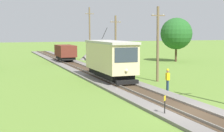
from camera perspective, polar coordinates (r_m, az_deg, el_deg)
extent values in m
plane|color=olive|center=(19.65, 13.09, -8.05)|extent=(260.00, 260.00, 0.00)
cube|color=slate|center=(19.62, 13.10, -7.80)|extent=(4.20, 120.00, 0.18)
cube|color=#423323|center=(19.60, 13.11, -7.53)|extent=(2.04, 120.00, 0.01)
cube|color=gray|center=(19.21, 11.30, -7.57)|extent=(0.07, 120.00, 0.14)
cube|color=gray|center=(19.98, 14.85, -7.12)|extent=(0.07, 120.00, 0.14)
cube|color=beige|center=(31.13, -0.35, 1.58)|extent=(2.50, 8.00, 2.60)
cube|color=#B2ADA3|center=(31.05, -0.35, 4.17)|extent=(2.60, 8.32, 0.22)
cube|color=black|center=(31.29, -0.35, -1.31)|extent=(2.10, 7.04, 0.44)
cube|color=#2D3842|center=(27.36, 2.51, 1.93)|extent=(2.10, 0.03, 1.25)
cube|color=#2D3842|center=(31.55, 1.80, 2.30)|extent=(0.02, 6.72, 1.04)
sphere|color=#F4EAB2|center=(27.44, 2.53, -0.82)|extent=(0.28, 0.28, 0.28)
cylinder|color=black|center=(32.54, -1.32, 5.68)|extent=(0.05, 1.67, 1.19)
cube|color=black|center=(27.45, 2.64, -2.82)|extent=(2.00, 0.36, 0.32)
cylinder|color=black|center=(29.21, 1.14, -1.84)|extent=(1.54, 0.80, 0.80)
cylinder|color=black|center=(33.39, -1.66, -0.84)|extent=(1.54, 0.80, 0.80)
cube|color=maroon|center=(50.42, -8.12, 2.65)|extent=(2.40, 5.20, 1.70)
cube|color=black|center=(50.50, -8.11, 1.43)|extent=(2.02, 4.78, 0.38)
cylinder|color=black|center=(48.98, -7.72, 1.29)|extent=(1.54, 0.76, 0.76)
cylinder|color=black|center=(52.02, -8.47, 1.55)|extent=(1.54, 0.76, 0.76)
cylinder|color=brown|center=(31.06, 7.96, 3.77)|extent=(0.24, 0.32, 7.04)
cube|color=brown|center=(31.07, 8.03, 8.70)|extent=(1.40, 0.10, 0.10)
cylinder|color=silver|center=(30.82, 7.13, 8.92)|extent=(0.08, 0.08, 0.10)
cylinder|color=silver|center=(31.34, 8.93, 8.85)|extent=(0.08, 0.08, 0.10)
cylinder|color=brown|center=(41.19, 0.63, 4.14)|extent=(0.24, 0.30, 6.70)
cube|color=brown|center=(41.18, 0.63, 7.68)|extent=(1.40, 0.10, 0.10)
cylinder|color=silver|center=(40.99, -0.09, 7.82)|extent=(0.08, 0.08, 0.10)
cylinder|color=silver|center=(41.39, 1.35, 7.80)|extent=(0.08, 0.08, 0.10)
cylinder|color=brown|center=(52.07, -3.90, 5.52)|extent=(0.24, 0.50, 8.49)
cube|color=brown|center=(52.14, -3.92, 9.06)|extent=(1.40, 0.10, 0.10)
cylinder|color=silver|center=(51.99, -4.51, 9.18)|extent=(0.08, 0.08, 0.10)
cylinder|color=silver|center=(52.30, -3.34, 9.17)|extent=(0.08, 0.08, 0.10)
cylinder|color=black|center=(18.61, 9.16, -7.33)|extent=(0.06, 0.06, 0.90)
cube|color=gold|center=(18.49, 9.19, -5.55)|extent=(0.21, 0.21, 0.28)
cone|color=gray|center=(54.72, -4.44, 1.64)|extent=(2.41, 2.41, 1.06)
cylinder|color=navy|center=(26.64, 9.58, -3.32)|extent=(0.15, 0.15, 0.86)
cylinder|color=navy|center=(26.49, 9.70, -3.38)|extent=(0.15, 0.15, 0.86)
cube|color=yellow|center=(26.45, 9.67, -1.81)|extent=(0.30, 0.41, 0.58)
sphere|color=#936B51|center=(26.40, 9.69, -0.89)|extent=(0.22, 0.22, 0.22)
sphere|color=yellow|center=(26.39, 9.69, -0.67)|extent=(0.21, 0.21, 0.21)
cylinder|color=#4C3823|center=(52.15, 11.07, 2.14)|extent=(0.32, 0.32, 2.53)
sphere|color=#235B23|center=(52.03, 11.14, 5.56)|extent=(4.91, 4.91, 4.91)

